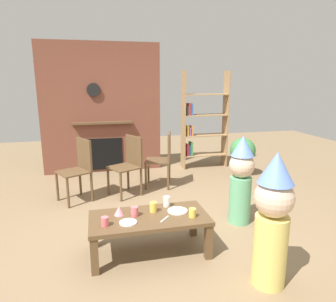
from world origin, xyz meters
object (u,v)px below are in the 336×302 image
object	(u,v)px
bookshelf	(201,124)
child_in_pink	(241,178)
dining_chair_middle	(129,162)
potted_plant_tall	(243,153)
paper_plate_rear	(178,211)
paper_cup_near_left	(153,207)
paper_cup_center	(167,201)
paper_cup_far_right	(135,211)
dining_chair_left	(79,166)
dining_chair_right	(163,156)
paper_cup_far_left	(105,222)
paper_cup_near_right	(192,213)
child_with_cone_hat	(273,217)
birthday_cake_slice	(119,211)
paper_plate_front	(128,222)
coffee_table	(149,222)

from	to	relation	value
bookshelf	child_in_pink	distance (m)	2.52
dining_chair_middle	potted_plant_tall	distance (m)	2.17
paper_plate_rear	potted_plant_tall	distance (m)	2.79
paper_cup_near_left	paper_cup_center	distance (m)	0.20
paper_cup_far_right	dining_chair_left	distance (m)	1.71
dining_chair_left	dining_chair_right	world-z (taller)	same
paper_cup_center	paper_plate_rear	xyz separation A→B (m)	(0.08, -0.15, -0.05)
child_in_pink	dining_chair_right	size ratio (longest dim) A/B	1.21
paper_cup_near_left	paper_cup_far_left	world-z (taller)	paper_cup_near_left
paper_cup_near_right	child_with_cone_hat	distance (m)	0.80
birthday_cake_slice	dining_chair_left	xyz separation A→B (m)	(-0.45, 1.54, 0.07)
child_in_pink	paper_plate_front	bearing A→B (deg)	0.77
paper_cup_near_right	dining_chair_middle	xyz separation A→B (m)	(-0.42, 1.83, 0.07)
potted_plant_tall	birthday_cake_slice	bearing A→B (deg)	-139.27
dining_chair_right	paper_plate_front	bearing A→B (deg)	84.91
child_with_cone_hat	dining_chair_middle	size ratio (longest dim) A/B	1.30
paper_plate_front	potted_plant_tall	bearing A→B (deg)	44.21
dining_chair_left	bookshelf	bearing A→B (deg)	179.95
bookshelf	paper_cup_near_right	bearing A→B (deg)	-110.79
paper_cup_center	dining_chair_middle	bearing A→B (deg)	98.65
paper_plate_front	dining_chair_middle	size ratio (longest dim) A/B	0.19
coffee_table	bookshelf	bearing A→B (deg)	61.73
paper_cup_near_right	child_in_pink	xyz separation A→B (m)	(0.79, 0.54, 0.13)
coffee_table	paper_cup_far_right	bearing A→B (deg)	163.58
paper_cup_near_left	paper_plate_rear	bearing A→B (deg)	-11.15
paper_cup_near_left	coffee_table	bearing A→B (deg)	-122.12
paper_cup_near_left	dining_chair_middle	xyz separation A→B (m)	(-0.06, 1.61, 0.06)
potted_plant_tall	dining_chair_right	bearing A→B (deg)	-170.80
dining_chair_right	paper_cup_center	bearing A→B (deg)	94.89
paper_cup_far_left	dining_chair_right	bearing A→B (deg)	63.49
child_in_pink	paper_cup_center	bearing A→B (deg)	-6.62
child_in_pink	potted_plant_tall	xyz separation A→B (m)	(0.92, 1.75, -0.14)
dining_chair_middle	potted_plant_tall	size ratio (longest dim) A/B	1.28
coffee_table	paper_cup_center	distance (m)	0.32
child_in_pink	coffee_table	bearing A→B (deg)	-0.00
bookshelf	child_with_cone_hat	world-z (taller)	bookshelf
coffee_table	paper_cup_far_left	distance (m)	0.46
potted_plant_tall	coffee_table	bearing A→B (deg)	-134.23
paper_cup_far_right	child_with_cone_hat	xyz separation A→B (m)	(1.05, -0.76, 0.17)
paper_cup_far_left	dining_chair_middle	size ratio (longest dim) A/B	0.10
paper_plate_front	bookshelf	bearing A→B (deg)	59.31
paper_plate_rear	child_with_cone_hat	world-z (taller)	child_with_cone_hat
paper_cup_near_left	paper_plate_front	size ratio (longest dim) A/B	0.62
dining_chair_middle	dining_chair_right	xyz separation A→B (m)	(0.58, 0.21, 0.00)
child_in_pink	dining_chair_right	bearing A→B (deg)	-86.92
dining_chair_left	paper_cup_far_left	bearing A→B (deg)	71.02
child_with_cone_hat	dining_chair_right	xyz separation A→B (m)	(-0.33, 2.65, -0.11)
paper_cup_far_right	paper_plate_front	xyz separation A→B (m)	(-0.08, -0.14, -0.04)
potted_plant_tall	paper_cup_far_left	bearing A→B (deg)	-138.19
paper_cup_far_left	paper_cup_far_right	size ratio (longest dim) A/B	0.91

